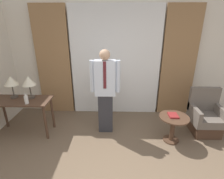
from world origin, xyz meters
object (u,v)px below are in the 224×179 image
(table_lamp_right, at_px, (29,82))
(person, at_px, (105,89))
(bottle_by_lamp, at_px, (26,100))
(side_table, at_px, (173,125))
(table_lamp_left, at_px, (11,82))
(desk, at_px, (22,105))
(armchair, at_px, (205,118))
(book, at_px, (173,115))

(table_lamp_right, xyz_separation_m, person, (1.51, -0.00, -0.14))
(bottle_by_lamp, bearing_deg, side_table, -1.00)
(table_lamp_left, bearing_deg, bottle_by_lamp, -34.57)
(desk, relative_size, table_lamp_left, 2.58)
(table_lamp_left, bearing_deg, table_lamp_right, 0.00)
(desk, relative_size, side_table, 2.11)
(side_table, bearing_deg, table_lamp_left, 174.32)
(table_lamp_left, xyz_separation_m, armchair, (3.95, 0.00, -0.76))
(bottle_by_lamp, relative_size, person, 0.12)
(side_table, distance_m, book, 0.19)
(bottle_by_lamp, xyz_separation_m, armchair, (3.56, 0.27, -0.50))
(side_table, xyz_separation_m, book, (-0.02, 0.02, 0.19))
(bottle_by_lamp, bearing_deg, table_lamp_left, 145.43)
(book, bearing_deg, table_lamp_left, 174.73)
(table_lamp_right, bearing_deg, side_table, -6.39)
(table_lamp_right, relative_size, side_table, 0.82)
(table_lamp_left, xyz_separation_m, bottle_by_lamp, (0.39, -0.27, -0.26))
(desk, xyz_separation_m, bottle_by_lamp, (0.21, -0.16, 0.21))
(side_table, bearing_deg, table_lamp_right, 173.61)
(desk, height_order, table_lamp_right, table_lamp_right)
(bottle_by_lamp, xyz_separation_m, person, (1.48, 0.27, 0.12))
(table_lamp_right, distance_m, side_table, 2.94)
(table_lamp_left, relative_size, table_lamp_right, 1.00)
(side_table, bearing_deg, bottle_by_lamp, 179.00)
(person, bearing_deg, armchair, 0.09)
(person, relative_size, book, 8.15)
(armchair, bearing_deg, table_lamp_left, -179.99)
(desk, bearing_deg, table_lamp_right, 31.93)
(armchair, bearing_deg, desk, -178.31)
(table_lamp_right, distance_m, bottle_by_lamp, 0.37)
(desk, bearing_deg, person, 3.65)
(table_lamp_right, bearing_deg, bottle_by_lamp, -82.70)
(desk, distance_m, table_lamp_right, 0.51)
(person, bearing_deg, bottle_by_lamp, -169.82)
(desk, distance_m, bottle_by_lamp, 0.33)
(table_lamp_left, relative_size, bottle_by_lamp, 2.25)
(bottle_by_lamp, xyz_separation_m, side_table, (2.80, -0.05, -0.47))
(table_lamp_left, distance_m, table_lamp_right, 0.35)
(desk, bearing_deg, table_lamp_left, 148.07)
(bottle_by_lamp, xyz_separation_m, book, (2.78, -0.02, -0.29))
(armchair, relative_size, side_table, 1.68)
(bottle_by_lamp, bearing_deg, person, 10.18)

